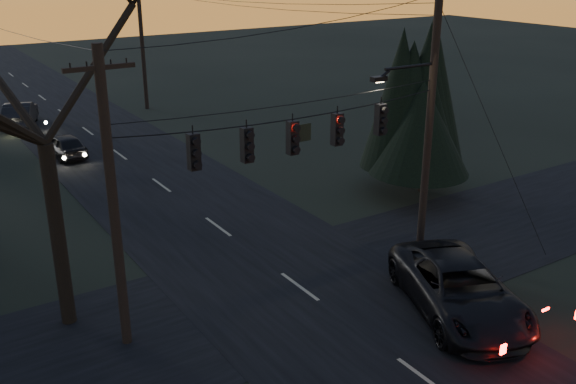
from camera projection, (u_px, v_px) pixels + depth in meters
main_road at (178, 198)px, 29.44m from camera, size 8.00×120.00×0.02m
cross_road at (300, 287)px, 21.57m from camera, size 60.00×7.00×0.02m
utility_pole_right at (419, 249)px, 24.38m from camera, size 5.00×0.30×10.00m
utility_pole_left at (127, 342)px, 18.52m from camera, size 1.80×0.30×8.50m
utility_pole_far_r at (147, 109)px, 46.40m from camera, size 1.80×0.30×8.50m
span_signal_assembly at (294, 136)px, 19.60m from camera, size 11.50×0.44×1.51m
bare_tree_left at (34, 61)px, 16.81m from camera, size 10.29×10.29×11.28m
evergreen_right at (428, 104)px, 28.87m from camera, size 4.62×4.62×7.18m
suv_near at (459, 289)px, 19.73m from camera, size 4.86×6.64×1.68m
sedan_oncoming_a at (65, 146)px, 35.16m from camera, size 1.79×3.85×1.28m
sedan_oncoming_b at (20, 114)px, 41.43m from camera, size 3.11×5.05×1.57m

